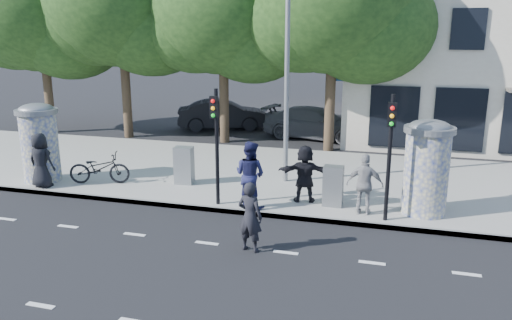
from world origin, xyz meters
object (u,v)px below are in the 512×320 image
(bicycle, at_px, (99,168))
(cabinet_left, at_px, (184,165))
(street_lamp, at_px, (287,41))
(man_road, at_px, (250,217))
(ad_column_left, at_px, (39,141))
(car_right, at_px, (316,123))
(traffic_pole_near, at_px, (216,135))
(cabinet_right, at_px, (333,186))
(ad_column_right, at_px, (427,165))
(ped_a, at_px, (41,161))
(ped_f, at_px, (305,174))
(ped_e, at_px, (365,184))
(ped_c, at_px, (250,175))
(car_mid, at_px, (223,115))
(traffic_pole_far, at_px, (390,145))

(bicycle, height_order, cabinet_left, cabinet_left)
(street_lamp, relative_size, man_road, 4.67)
(ad_column_left, distance_m, cabinet_left, 4.97)
(bicycle, xyz_separation_m, car_right, (5.69, 9.98, 0.09))
(street_lamp, bearing_deg, cabinet_left, -160.21)
(traffic_pole_near, distance_m, cabinet_right, 3.69)
(ad_column_right, relative_size, cabinet_right, 2.23)
(man_road, bearing_deg, ped_a, -6.10)
(cabinet_right, bearing_deg, ped_f, 170.96)
(man_road, distance_m, cabinet_right, 3.67)
(ad_column_left, xyz_separation_m, ped_f, (9.01, 0.27, -0.52))
(ped_a, distance_m, ped_e, 10.29)
(traffic_pole_near, height_order, ped_c, traffic_pole_near)
(car_right, bearing_deg, traffic_pole_near, -175.87)
(traffic_pole_near, height_order, ped_f, traffic_pole_near)
(car_mid, bearing_deg, ped_f, -170.75)
(cabinet_left, height_order, car_mid, car_mid)
(street_lamp, bearing_deg, man_road, -86.29)
(ad_column_left, distance_m, ped_e, 10.82)
(traffic_pole_near, relative_size, traffic_pole_far, 1.00)
(ad_column_right, height_order, cabinet_left, ad_column_right)
(traffic_pole_near, relative_size, cabinet_left, 2.71)
(traffic_pole_near, relative_size, ped_a, 1.90)
(street_lamp, bearing_deg, traffic_pole_near, -116.23)
(ad_column_right, relative_size, traffic_pole_far, 0.78)
(man_road, distance_m, car_mid, 15.61)
(man_road, bearing_deg, street_lamp, -74.33)
(street_lamp, bearing_deg, traffic_pole_far, -39.88)
(street_lamp, height_order, bicycle, street_lamp)
(ad_column_right, height_order, cabinet_right, ad_column_right)
(cabinet_right, bearing_deg, bicycle, 179.94)
(ad_column_right, bearing_deg, car_mid, 131.64)
(ped_a, height_order, ped_c, ped_c)
(traffic_pole_far, relative_size, car_mid, 0.71)
(ped_e, height_order, car_right, ped_e)
(ped_c, xyz_separation_m, ped_e, (3.21, 0.32, -0.12))
(ad_column_left, bearing_deg, ped_f, 1.75)
(ad_column_right, xyz_separation_m, ped_a, (-11.89, -0.85, -0.49))
(ad_column_right, height_order, ped_c, ad_column_right)
(ped_f, bearing_deg, ped_e, 150.35)
(traffic_pole_far, distance_m, ped_a, 10.95)
(traffic_pole_far, height_order, bicycle, traffic_pole_far)
(traffic_pole_near, height_order, car_mid, traffic_pole_near)
(traffic_pole_far, bearing_deg, ped_e, 148.19)
(traffic_pole_far, bearing_deg, car_right, 108.45)
(traffic_pole_far, height_order, car_right, traffic_pole_far)
(street_lamp, xyz_separation_m, ped_e, (2.80, -2.47, -3.79))
(ad_column_left, height_order, street_lamp, street_lamp)
(ped_a, bearing_deg, ad_column_right, -174.54)
(ped_a, bearing_deg, ped_c, -178.63)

